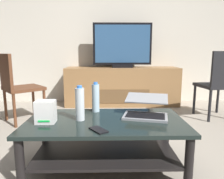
# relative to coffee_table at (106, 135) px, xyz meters

# --- Properties ---
(ground_plane) EXTENTS (7.68, 7.68, 0.00)m
(ground_plane) POSITION_rel_coffee_table_xyz_m (0.10, 0.08, -0.27)
(ground_plane) COLOR #9E9384
(back_wall) EXTENTS (6.40, 0.12, 2.80)m
(back_wall) POSITION_rel_coffee_table_xyz_m (0.10, 2.41, 1.13)
(back_wall) COLOR beige
(back_wall) RESTS_ON ground
(coffee_table) EXTENTS (1.21, 0.66, 0.39)m
(coffee_table) POSITION_rel_coffee_table_xyz_m (0.00, 0.00, 0.00)
(coffee_table) COLOR black
(coffee_table) RESTS_ON ground
(media_cabinet) EXTENTS (1.92, 0.52, 0.65)m
(media_cabinet) POSITION_rel_coffee_table_xyz_m (0.27, 2.09, 0.05)
(media_cabinet) COLOR olive
(media_cabinet) RESTS_ON ground
(television) EXTENTS (0.98, 0.20, 0.74)m
(television) POSITION_rel_coffee_table_xyz_m (0.27, 2.07, 0.73)
(television) COLOR black
(television) RESTS_ON media_cabinet
(dining_chair) EXTENTS (0.50, 0.50, 0.92)m
(dining_chair) POSITION_rel_coffee_table_xyz_m (1.53, 1.24, 0.24)
(dining_chair) COLOR black
(dining_chair) RESTS_ON ground
(side_chair) EXTENTS (0.62, 0.62, 0.89)m
(side_chair) POSITION_rel_coffee_table_xyz_m (-1.15, 1.15, 0.23)
(side_chair) COLOR #59331E
(side_chair) RESTS_ON ground
(laptop) EXTENTS (0.42, 0.43, 0.15)m
(laptop) POSITION_rel_coffee_table_xyz_m (0.33, 0.11, 0.18)
(laptop) COLOR gray
(laptop) RESTS_ON coffee_table
(router_box) EXTENTS (0.14, 0.11, 0.17)m
(router_box) POSITION_rel_coffee_table_xyz_m (-0.44, -0.05, 0.20)
(router_box) COLOR white
(router_box) RESTS_ON coffee_table
(water_bottle_near) EXTENTS (0.06, 0.06, 0.26)m
(water_bottle_near) POSITION_rel_coffee_table_xyz_m (-0.09, 0.24, 0.24)
(water_bottle_near) COLOR silver
(water_bottle_near) RESTS_ON coffee_table
(water_bottle_far) EXTENTS (0.07, 0.07, 0.27)m
(water_bottle_far) POSITION_rel_coffee_table_xyz_m (-0.19, 0.00, 0.25)
(water_bottle_far) COLOR silver
(water_bottle_far) RESTS_ON coffee_table
(cell_phone) EXTENTS (0.14, 0.15, 0.01)m
(cell_phone) POSITION_rel_coffee_table_xyz_m (-0.04, -0.23, 0.13)
(cell_phone) COLOR black
(cell_phone) RESTS_ON coffee_table
(tv_remote) EXTENTS (0.14, 0.15, 0.02)m
(tv_remote) POSITION_rel_coffee_table_xyz_m (-0.52, 0.20, 0.13)
(tv_remote) COLOR black
(tv_remote) RESTS_ON coffee_table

